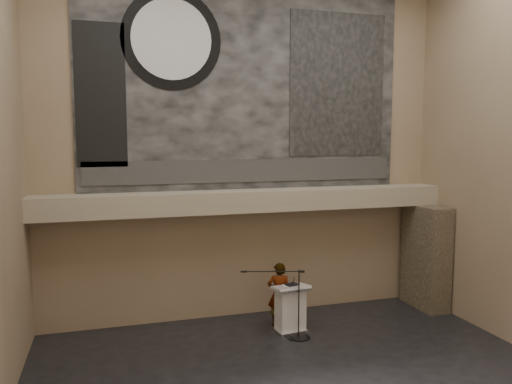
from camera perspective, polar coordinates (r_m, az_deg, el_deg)
name	(u,v)px	position (r m, az deg, el deg)	size (l,w,h in m)	color
wall_back	(247,146)	(12.32, -1.08, 5.25)	(10.00, 0.02, 8.50)	#856D54
wall_front	(478,161)	(5.10, 24.06, 3.30)	(10.00, 0.02, 8.50)	#856D54
soffit	(251,201)	(12.03, -0.55, -0.99)	(10.00, 0.80, 0.50)	gray
sprinkler_left	(186,215)	(11.67, -8.05, -2.65)	(0.04, 0.04, 0.06)	#B2893D
sprinkler_right	(324,209)	(12.67, 7.80, -1.95)	(0.04, 0.04, 0.06)	#B2893D
banner	(247,86)	(12.35, -1.05, 11.99)	(8.00, 0.05, 5.00)	black
banner_text_strip	(247,171)	(12.27, -0.98, 2.44)	(7.76, 0.02, 0.55)	#2B2B2B
banner_clock_rim	(172,39)	(12.09, -9.62, 16.82)	(2.30, 2.30, 0.02)	black
banner_clock_face	(172,39)	(12.07, -9.61, 16.84)	(1.84, 1.84, 0.02)	silver
banner_building_print	(338,85)	(13.17, 9.32, 11.99)	(2.60, 0.02, 3.60)	black
banner_brick_print	(101,95)	(11.82, -17.35, 10.51)	(1.10, 0.02, 3.20)	black
stone_pier	(426,257)	(13.95, 18.83, -7.00)	(0.60, 1.40, 2.70)	#3D3325
lectern	(290,309)	(11.77, 3.94, -13.17)	(0.84, 0.64, 1.14)	silver
binder	(292,285)	(11.61, 4.13, -10.52)	(0.27, 0.22, 0.04)	black
papers	(288,286)	(11.55, 3.72, -10.69)	(0.21, 0.29, 0.01)	white
speaker_person	(279,294)	(12.09, 2.66, -11.58)	(0.56, 0.37, 1.53)	silver
mic_stand	(296,327)	(11.60, 4.64, -15.11)	(1.50, 0.63, 1.55)	black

